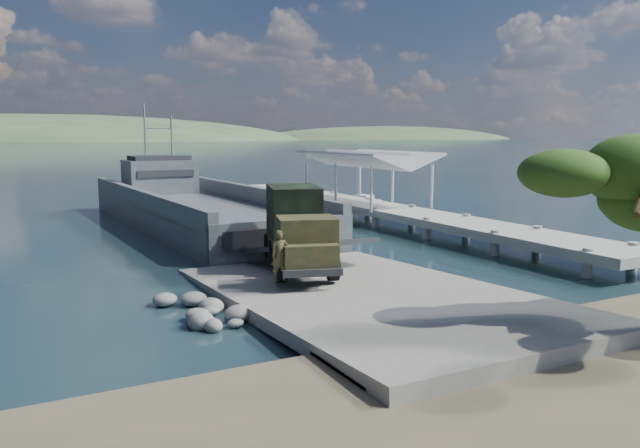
{
  "coord_description": "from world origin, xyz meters",
  "views": [
    {
      "loc": [
        -12.69,
        -21.16,
        6.62
      ],
      "look_at": [
        1.65,
        6.0,
        2.14
      ],
      "focal_mm": 35.0,
      "sensor_mm": 36.0,
      "label": 1
    }
  ],
  "objects": [
    {
      "name": "distant_headlands",
      "position": [
        50.0,
        560.0,
        0.0
      ],
      "size": [
        1000.0,
        240.0,
        48.0
      ],
      "primitive_type": null,
      "color": "#374A2E",
      "rests_on": "ground"
    },
    {
      "name": "boat_ramp",
      "position": [
        0.0,
        -1.0,
        0.25
      ],
      "size": [
        10.0,
        18.0,
        0.5
      ],
      "primitive_type": "cube",
      "color": "slate",
      "rests_on": "ground"
    },
    {
      "name": "soldier",
      "position": [
        -2.91,
        0.72,
        1.5
      ],
      "size": [
        0.76,
        0.54,
        1.99
      ],
      "primitive_type": "imported",
      "rotation": [
        0.0,
        0.0,
        -0.08
      ],
      "color": "#24301A",
      "rests_on": "boat_ramp"
    },
    {
      "name": "landing_craft",
      "position": [
        0.27,
        22.13,
        0.8
      ],
      "size": [
        9.43,
        33.27,
        9.8
      ],
      "rotation": [
        0.0,
        0.0,
        0.04
      ],
      "color": "#3F444A",
      "rests_on": "ground"
    },
    {
      "name": "sailboat_far",
      "position": [
        16.74,
        37.34,
        0.32
      ],
      "size": [
        1.7,
        5.05,
        6.07
      ],
      "rotation": [
        0.0,
        0.0,
        0.05
      ],
      "color": "silver",
      "rests_on": "ground"
    },
    {
      "name": "military_truck",
      "position": [
        -0.49,
        4.13,
        2.31
      ],
      "size": [
        4.63,
        8.18,
        3.64
      ],
      "rotation": [
        0.0,
        0.0,
        -0.31
      ],
      "color": "black",
      "rests_on": "boat_ramp"
    },
    {
      "name": "shoreline_rocks",
      "position": [
        -6.2,
        0.5,
        0.0
      ],
      "size": [
        3.2,
        5.6,
        0.9
      ],
      "primitive_type": null,
      "color": "#61625F",
      "rests_on": "ground"
    },
    {
      "name": "sailboat_near",
      "position": [
        17.33,
        28.13,
        0.31
      ],
      "size": [
        2.94,
        4.95,
        5.8
      ],
      "rotation": [
        0.0,
        0.0,
        0.35
      ],
      "color": "silver",
      "rests_on": "ground"
    },
    {
      "name": "pier",
      "position": [
        13.0,
        18.77,
        1.6
      ],
      "size": [
        6.4,
        44.0,
        6.1
      ],
      "color": "#98968F",
      "rests_on": "ground"
    },
    {
      "name": "ground",
      "position": [
        0.0,
        0.0,
        0.0
      ],
      "size": [
        1400.0,
        1400.0,
        0.0
      ],
      "primitive_type": "plane",
      "color": "#162D36",
      "rests_on": "ground"
    }
  ]
}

